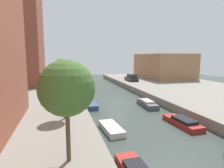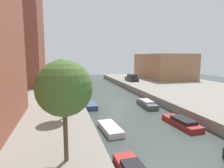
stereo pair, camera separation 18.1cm
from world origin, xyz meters
TOP-DOWN VIEW (x-y plane):
  - ground_plane at (0.00, 0.00)m, footprint 84.00×84.00m
  - quay_right at (15.00, 0.00)m, footprint 20.00×64.00m
  - apartment_tower_far at (-16.00, 15.70)m, footprint 10.00×13.47m
  - low_block_right at (18.00, 19.31)m, footprint 10.00×15.51m
  - street_tree_0 at (-7.29, -16.26)m, footprint 2.88×2.88m
  - street_tree_1 at (-7.29, -8.87)m, footprint 2.03×2.03m
  - street_tree_2 at (-7.29, -2.65)m, footprint 1.88×1.88m
  - street_tree_3 at (-7.29, 4.90)m, footprint 2.23×2.23m
  - parked_car at (7.78, 14.86)m, footprint 1.74×4.58m
  - moored_boat_left_1 at (-3.45, -10.43)m, footprint 1.61×3.72m
  - moored_boat_left_2 at (-3.91, -2.17)m, footprint 1.45×3.15m
  - moored_boat_left_3 at (-4.08, 5.87)m, footprint 1.41×4.26m
  - moored_boat_right_1 at (3.38, -10.78)m, footprint 1.68×4.54m
  - moored_boat_right_2 at (3.19, -3.39)m, footprint 1.53×4.47m

SIDE VIEW (x-z plane):
  - ground_plane at x=0.00m, z-range 0.00..0.00m
  - moored_boat_left_1 at x=-3.45m, z-range 0.00..0.49m
  - moored_boat_left_2 at x=-3.91m, z-range 0.00..0.55m
  - moored_boat_right_1 at x=3.38m, z-range -0.06..0.70m
  - moored_boat_left_3 at x=-4.08m, z-range -0.05..0.75m
  - moored_boat_right_2 at x=3.19m, z-range -0.05..0.77m
  - quay_right at x=15.00m, z-range 0.00..1.00m
  - parked_car at x=7.78m, z-range 0.87..2.41m
  - street_tree_2 at x=-7.29m, z-range 1.96..5.83m
  - low_block_right at x=18.00m, z-range 1.00..7.07m
  - street_tree_1 at x=-7.29m, z-range 2.02..6.15m
  - street_tree_0 at x=-7.29m, z-range 2.20..7.52m
  - street_tree_3 at x=-7.29m, z-range 2.44..7.60m
  - apartment_tower_far at x=-16.00m, z-range 1.00..26.95m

